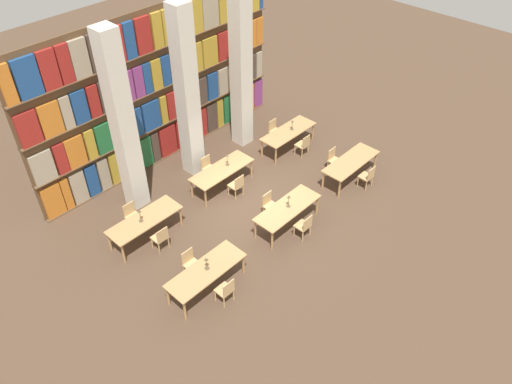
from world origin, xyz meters
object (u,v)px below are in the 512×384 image
object	(u,v)px
reading_table_1	(287,209)
chair_4	(368,176)
chair_2	(304,226)
reading_table_2	(351,163)
chair_7	(132,215)
reading_table_4	(222,171)
chair_8	(237,185)
pillar_center	(187,95)
chair_0	(226,290)
chair_10	(303,144)
chair_9	(208,167)
desk_lamp_1	(289,199)
desk_lamp_0	(206,262)
chair_6	(161,237)
pillar_right	(241,70)
desk_lamp_3	(227,158)
desk_lamp_2	(140,214)
reading_table_3	(145,221)
desk_lamp_4	(292,123)
chair_11	(275,130)
chair_1	(191,263)
chair_5	(334,159)
chair_3	(270,204)
reading_table_0	(206,272)

from	to	relation	value
reading_table_1	chair_4	world-z (taller)	chair_4
chair_2	reading_table_2	world-z (taller)	chair_2
reading_table_2	chair_7	distance (m)	7.52
reading_table_4	chair_8	size ratio (longest dim) A/B	2.69
pillar_center	chair_0	bearing A→B (deg)	-123.07
chair_10	chair_9	bearing A→B (deg)	155.43
desk_lamp_1	chair_10	world-z (taller)	desk_lamp_1
desk_lamp_0	chair_6	world-z (taller)	desk_lamp_0
pillar_right	chair_2	bearing A→B (deg)	-115.85
chair_8	desk_lamp_3	world-z (taller)	desk_lamp_3
pillar_center	chair_2	xyz separation A→B (m)	(0.04, -5.03, -2.54)
chair_2	chair_4	size ratio (longest dim) A/B	1.00
desk_lamp_2	reading_table_4	xyz separation A→B (m)	(3.39, 0.08, -0.37)
reading_table_3	pillar_right	bearing A→B (deg)	15.08
desk_lamp_2	desk_lamp_4	world-z (taller)	desk_lamp_2
pillar_right	desk_lamp_1	distance (m)	5.28
chair_2	chair_10	world-z (taller)	same
desk_lamp_2	chair_11	world-z (taller)	desk_lamp_2
chair_0	chair_10	xyz separation A→B (m)	(6.66, 2.78, 0.00)
chair_6	chair_10	size ratio (longest dim) A/B	1.00
reading_table_4	desk_lamp_4	bearing A→B (deg)	-2.47
chair_9	chair_10	distance (m)	3.68
chair_1	pillar_center	bearing A→B (deg)	-132.08
chair_1	desk_lamp_2	bearing A→B (deg)	-87.78
chair_5	reading_table_3	bearing A→B (deg)	-17.58
pillar_right	chair_2	world-z (taller)	pillar_right
chair_2	chair_4	xyz separation A→B (m)	(3.35, -0.04, 0.00)
chair_4	desk_lamp_4	xyz separation A→B (m)	(0.10, 3.46, 0.56)
desk_lamp_3	chair_11	distance (m)	3.16
chair_5	chair_1	bearing A→B (deg)	-0.05
chair_1	chair_5	size ratio (longest dim) A/B	1.00
chair_5	chair_11	xyz separation A→B (m)	(-0.03, 2.78, 0.00)
reading_table_3	reading_table_4	bearing A→B (deg)	1.49
chair_7	chair_10	xyz separation A→B (m)	(6.61, -1.44, 0.00)
pillar_center	chair_3	size ratio (longest dim) A/B	6.95
reading_table_2	chair_8	size ratio (longest dim) A/B	2.69
desk_lamp_1	chair_4	size ratio (longest dim) A/B	0.49
pillar_right	desk_lamp_1	size ratio (longest dim) A/B	14.13
reading_table_0	reading_table_2	world-z (taller)	same
pillar_center	reading_table_3	xyz separation A→B (m)	(-3.27, -1.55, -2.32)
reading_table_4	chair_10	distance (m)	3.45
chair_8	desk_lamp_3	xyz separation A→B (m)	(0.29, 0.73, 0.59)
chair_3	chair_8	size ratio (longest dim) A/B	1.00
chair_1	chair_2	bearing A→B (deg)	157.67
chair_1	pillar_right	bearing A→B (deg)	-147.69
reading_table_3	chair_4	bearing A→B (deg)	-27.87
chair_4	chair_8	world-z (taller)	same
chair_2	reading_table_3	bearing A→B (deg)	133.60
chair_0	reading_table_2	distance (m)	6.72
desk_lamp_0	desk_lamp_1	xyz separation A→B (m)	(3.41, 0.04, 0.02)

